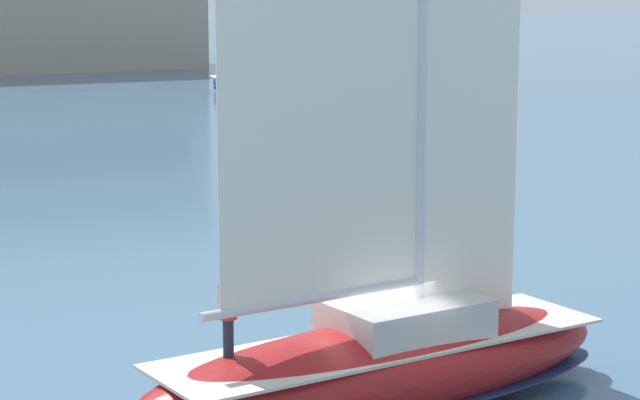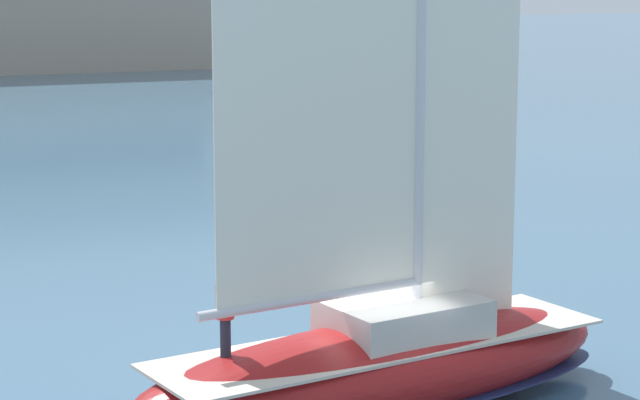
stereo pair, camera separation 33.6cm
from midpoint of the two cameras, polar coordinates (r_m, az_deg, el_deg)
sailboat_main at (r=24.53m, az=3.22°, el=-7.13°), size 11.18×4.72×14.88m
sailboat_moored_mid_channel at (r=89.10m, az=-3.44°, el=5.33°), size 3.36×8.25×11.02m
channel_buoy at (r=38.77m, az=0.40°, el=-1.03°), size 1.22×1.22×2.19m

